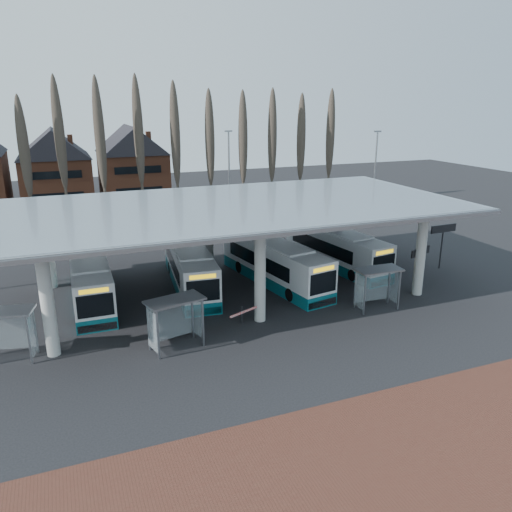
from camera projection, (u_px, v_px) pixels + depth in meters
name	position (u px, v px, depth m)	size (l,w,h in m)	color
ground	(276.00, 337.00, 28.94)	(140.00, 140.00, 0.00)	black
brick_strip	(408.00, 474.00, 18.29)	(70.00, 10.00, 0.03)	#502B20
station_canopy	(230.00, 213.00, 34.34)	(32.00, 16.00, 6.34)	#B8B8B3
poplar_row	(158.00, 141.00, 55.60)	(45.10, 1.10, 14.50)	#473D33
townhouse_row	(13.00, 162.00, 60.68)	(36.80, 10.30, 12.25)	brown
lamp_post_b	(229.00, 178.00, 52.53)	(0.80, 0.16, 10.17)	slate
lamp_post_c	(374.00, 178.00, 52.12)	(0.80, 0.16, 10.17)	slate
bus_0	(90.00, 279.00, 34.06)	(2.53, 11.18, 3.10)	white
bus_1	(190.00, 267.00, 36.49)	(3.53, 11.46, 3.13)	white
bus_2	(274.00, 263.00, 37.23)	(4.40, 11.72, 3.19)	white
bus_3	(335.00, 249.00, 41.00)	(3.95, 11.43, 3.11)	white
shelter_0	(5.00, 323.00, 25.91)	(3.30, 2.16, 2.82)	gray
shelter_1	(174.00, 312.00, 27.17)	(3.40, 2.24, 2.90)	gray
shelter_2	(377.00, 279.00, 32.42)	(3.05, 1.62, 2.77)	gray
info_sign_0	(420.00, 255.00, 35.07)	(2.10, 0.84, 3.25)	black
info_sign_1	(443.00, 232.00, 39.82)	(2.47, 0.23, 3.67)	black
barrier	(244.00, 312.00, 30.08)	(2.18, 1.08, 1.16)	black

